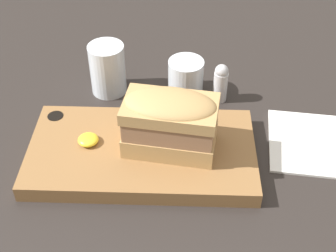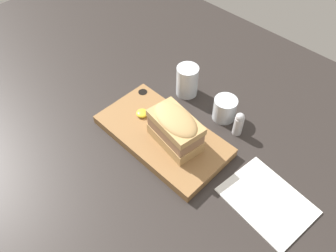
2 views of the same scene
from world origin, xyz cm
name	(u,v)px [view 1 (image 1 of 2)]	position (x,y,z in cm)	size (l,w,h in cm)	color
dining_table	(136,151)	(0.00, 0.00, 1.00)	(186.38, 118.55, 2.00)	#282321
serving_board	(142,152)	(1.17, -2.51, 3.29)	(34.17, 18.25, 2.64)	olive
sandwich	(170,121)	(5.51, -2.33, 9.64)	(14.29, 9.48, 9.40)	tan
mustard_dollop	(88,140)	(-6.88, -2.04, 5.20)	(3.13, 3.13, 1.25)	yellow
water_glass	(108,72)	(-6.03, 14.71, 6.00)	(6.28, 6.28, 9.21)	silver
wine_glass	(186,79)	(7.75, 14.65, 4.89)	(6.28, 6.28, 6.45)	silver
napkin	(330,145)	(30.80, 1.25, 2.20)	(20.64, 16.46, 0.40)	white
salt_shaker	(221,82)	(13.78, 12.68, 5.69)	(2.47, 2.47, 7.21)	silver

